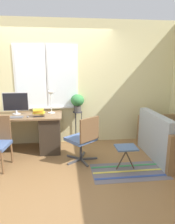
% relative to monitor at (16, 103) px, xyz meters
% --- Properties ---
extents(ground_plane, '(14.00, 14.00, 0.00)m').
position_rel_monitor_xyz_m(ground_plane, '(0.77, -0.46, -1.00)').
color(ground_plane, olive).
extents(wall_back_with_window, '(9.00, 0.12, 2.70)m').
position_rel_monitor_xyz_m(wall_back_with_window, '(0.77, 0.34, 0.35)').
color(wall_back_with_window, beige).
rests_on(wall_back_with_window, ground_plane).
extents(desk, '(1.99, 0.73, 0.77)m').
position_rel_monitor_xyz_m(desk, '(-0.08, -0.10, -0.59)').
color(desk, brown).
rests_on(desk, ground_plane).
extents(monitor, '(0.51, 0.16, 0.44)m').
position_rel_monitor_xyz_m(monitor, '(0.00, 0.00, 0.00)').
color(monitor, silver).
rests_on(monitor, desk).
extents(keyboard, '(0.43, 0.14, 0.02)m').
position_rel_monitor_xyz_m(keyboard, '(-0.03, -0.29, -0.23)').
color(keyboard, slate).
rests_on(keyboard, desk).
extents(mouse, '(0.04, 0.06, 0.03)m').
position_rel_monitor_xyz_m(mouse, '(0.27, -0.31, -0.22)').
color(mouse, slate).
rests_on(mouse, desk).
extents(desk_lamp, '(0.15, 0.15, 0.49)m').
position_rel_monitor_xyz_m(desk_lamp, '(0.71, 0.03, 0.13)').
color(desk_lamp, white).
rests_on(desk_lamp, desk).
extents(book_stack, '(0.24, 0.18, 0.14)m').
position_rel_monitor_xyz_m(book_stack, '(0.47, -0.23, -0.17)').
color(book_stack, black).
rests_on(book_stack, desk).
extents(office_chair_swivel, '(0.64, 0.64, 0.86)m').
position_rel_monitor_xyz_m(office_chair_swivel, '(1.30, -0.71, -0.55)').
color(office_chair_swivel, '#47474C').
rests_on(office_chair_swivel, ground_plane).
extents(couch_loveseat, '(0.85, 1.41, 0.86)m').
position_rel_monitor_xyz_m(couch_loveseat, '(2.97, -0.70, -0.71)').
color(couch_loveseat, '#9EA8B2').
rests_on(couch_loveseat, ground_plane).
extents(plant_stand, '(0.21, 0.21, 0.75)m').
position_rel_monitor_xyz_m(plant_stand, '(1.26, 0.20, -0.39)').
color(plant_stand, '#333338').
rests_on(plant_stand, ground_plane).
extents(potted_plant, '(0.29, 0.29, 0.38)m').
position_rel_monitor_xyz_m(potted_plant, '(1.26, 0.20, -0.03)').
color(potted_plant, '#514C47').
rests_on(potted_plant, plant_stand).
extents(floor_rug_striped, '(1.25, 0.64, 0.01)m').
position_rel_monitor_xyz_m(floor_rug_striped, '(2.02, -1.18, -1.00)').
color(floor_rug_striped, slate).
rests_on(floor_rug_striped, ground_plane).
extents(folding_stool, '(0.35, 0.30, 0.41)m').
position_rel_monitor_xyz_m(folding_stool, '(1.99, -1.09, -0.64)').
color(folding_stool, slate).
rests_on(folding_stool, ground_plane).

